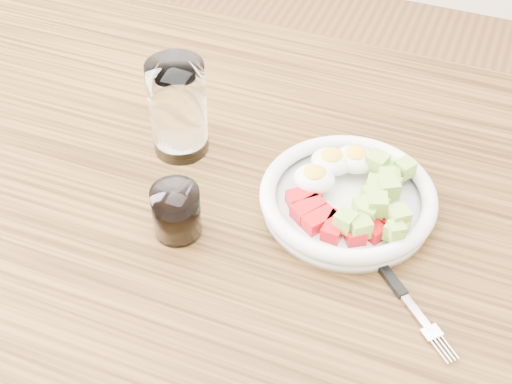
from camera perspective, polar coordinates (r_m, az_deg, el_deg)
The scene contains 5 objects.
dining_table at distance 1.02m, azimuth 0.32°, elevation -5.72°, with size 1.50×0.90×0.77m.
bowl at distance 0.95m, azimuth 7.44°, elevation -0.33°, with size 0.24×0.24×0.06m.
fork at distance 0.88m, azimuth 11.03°, elevation -7.21°, with size 0.15×0.14×0.01m.
water_glass at distance 1.01m, azimuth -6.26°, elevation 6.66°, with size 0.08×0.08×0.14m, color white.
coffee_glass at distance 0.91m, azimuth -6.38°, elevation -1.60°, with size 0.06×0.06×0.07m.
Camera 1 is at (0.23, -0.61, 1.46)m, focal length 50.00 mm.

